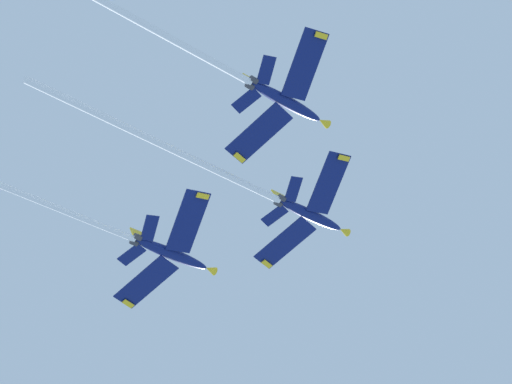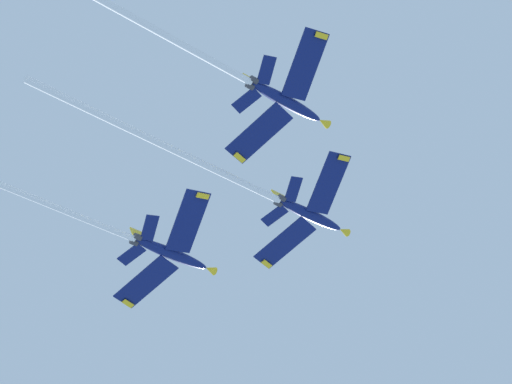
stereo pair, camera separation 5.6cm
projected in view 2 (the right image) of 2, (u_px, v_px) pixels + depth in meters
jet_lead at (252, 187)px, 112.21m from camera, size 27.51×42.86×22.35m
jet_left_wing at (132, 238)px, 110.66m from camera, size 24.15×35.98×18.36m
jet_right_wing at (239, 76)px, 103.60m from camera, size 24.76×38.32×20.19m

